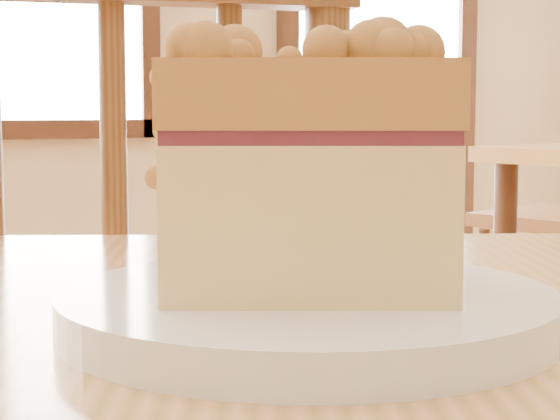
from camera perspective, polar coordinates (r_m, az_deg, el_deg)
name	(u,v)px	position (r m, az deg, el deg)	size (l,w,h in m)	color
entry_door	(380,37)	(4.80, 5.91, 10.13)	(1.08, 0.06, 2.29)	white
plate	(307,312)	(0.43, 1.63, -6.02)	(0.22, 0.22, 0.02)	white
cake_slice	(306,165)	(0.42, 1.56, 2.67)	(0.15, 0.13, 0.12)	#CABD72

